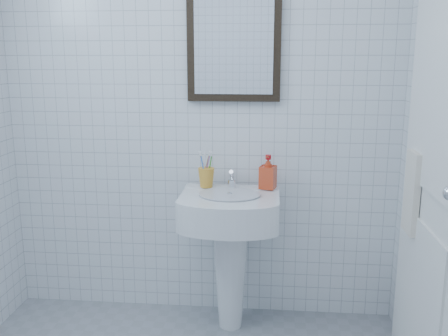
# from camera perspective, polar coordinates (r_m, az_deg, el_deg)

# --- Properties ---
(wall_back) EXTENTS (2.20, 0.02, 2.50)m
(wall_back) POSITION_cam_1_polar(r_m,az_deg,el_deg) (2.77, -2.76, 7.89)
(wall_back) COLOR white
(wall_back) RESTS_ON ground
(washbasin) EXTENTS (0.51, 0.37, 0.79)m
(washbasin) POSITION_cam_1_polar(r_m,az_deg,el_deg) (2.70, 0.72, -7.96)
(washbasin) COLOR white
(washbasin) RESTS_ON ground
(faucet) EXTENTS (0.04, 0.10, 0.11)m
(faucet) POSITION_cam_1_polar(r_m,az_deg,el_deg) (2.70, 0.90, -1.38)
(faucet) COLOR silver
(faucet) RESTS_ON washbasin
(toothbrush_cup) EXTENTS (0.09, 0.09, 0.11)m
(toothbrush_cup) POSITION_cam_1_polar(r_m,az_deg,el_deg) (2.71, -2.04, -1.10)
(toothbrush_cup) COLOR gold
(toothbrush_cup) RESTS_ON washbasin
(soap_dispenser) EXTENTS (0.10, 0.10, 0.18)m
(soap_dispenser) POSITION_cam_1_polar(r_m,az_deg,el_deg) (2.69, 5.05, -0.45)
(soap_dispenser) COLOR red
(soap_dispenser) RESTS_ON washbasin
(wall_mirror) EXTENTS (0.50, 0.04, 0.62)m
(wall_mirror) POSITION_cam_1_polar(r_m,az_deg,el_deg) (2.73, 1.13, 14.14)
(wall_mirror) COLOR black
(wall_mirror) RESTS_ON wall_back
(bathroom_door) EXTENTS (0.04, 0.80, 2.00)m
(bathroom_door) POSITION_cam_1_polar(r_m,az_deg,el_deg) (2.25, 23.09, -0.67)
(bathroom_door) COLOR silver
(bathroom_door) RESTS_ON ground
(towel_ring) EXTENTS (0.01, 0.18, 0.18)m
(towel_ring) POSITION_cam_1_polar(r_m,az_deg,el_deg) (2.40, 21.47, 1.49)
(towel_ring) COLOR silver
(towel_ring) RESTS_ON wall_right
(hand_towel) EXTENTS (0.03, 0.16, 0.38)m
(hand_towel) POSITION_cam_1_polar(r_m,az_deg,el_deg) (2.43, 20.68, -2.66)
(hand_towel) COLOR white
(hand_towel) RESTS_ON towel_ring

